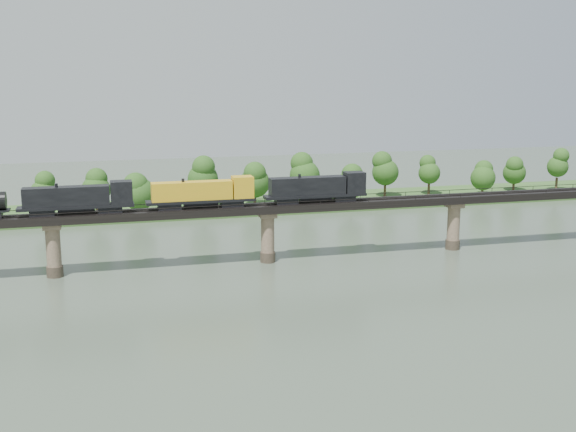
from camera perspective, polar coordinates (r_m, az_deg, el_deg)
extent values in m
plane|color=#384637|center=(114.63, 1.86, -7.47)|extent=(400.00, 400.00, 0.00)
cube|color=#2B4E1F|center=(194.77, -5.31, 0.74)|extent=(300.00, 24.00, 1.60)
cylinder|color=#473A2D|center=(138.89, -17.93, -4.18)|extent=(3.00, 3.00, 2.00)
cylinder|color=#8A715A|center=(137.78, -18.05, -2.37)|extent=(2.60, 2.60, 9.00)
cube|color=#8A715A|center=(136.90, -18.16, -0.75)|extent=(3.20, 3.20, 1.00)
cylinder|color=#473A2D|center=(142.09, -1.61, -3.25)|extent=(3.00, 3.00, 2.00)
cylinder|color=#8A715A|center=(141.00, -1.62, -1.48)|extent=(2.60, 2.60, 9.00)
cube|color=#8A715A|center=(140.14, -1.63, 0.11)|extent=(3.20, 3.20, 1.00)
cylinder|color=#473A2D|center=(155.84, 12.87, -2.20)|extent=(3.00, 3.00, 2.00)
cylinder|color=#8A715A|center=(154.85, 12.95, -0.58)|extent=(2.60, 2.60, 9.00)
cube|color=#8A715A|center=(154.07, 13.01, 0.87)|extent=(3.20, 3.20, 1.00)
cube|color=black|center=(139.90, -1.63, 0.61)|extent=(220.00, 5.00, 1.50)
cube|color=black|center=(139.02, -1.56, 0.89)|extent=(220.00, 0.12, 0.16)
cube|color=black|center=(140.46, -1.70, 1.00)|extent=(220.00, 0.12, 0.16)
cube|color=black|center=(137.33, -1.41, 1.02)|extent=(220.00, 0.10, 0.10)
cube|color=black|center=(141.93, -1.86, 1.37)|extent=(220.00, 0.10, 0.10)
cube|color=black|center=(137.39, -1.41, 0.88)|extent=(0.08, 0.08, 0.70)
cube|color=black|center=(141.99, -1.86, 1.23)|extent=(0.08, 0.08, 0.70)
cylinder|color=#382619|center=(183.71, -18.66, 0.32)|extent=(0.70, 0.70, 3.51)
sphere|color=#1C4313|center=(182.90, -18.75, 1.76)|extent=(6.31, 6.31, 6.31)
sphere|color=#1C4313|center=(182.45, -18.81, 2.66)|extent=(4.73, 4.73, 4.73)
cylinder|color=#382619|center=(185.74, -14.86, 0.64)|extent=(0.70, 0.70, 3.34)
sphere|color=#1C4313|center=(184.97, -14.93, 1.99)|extent=(7.18, 7.18, 7.18)
sphere|color=#1C4313|center=(184.54, -14.98, 2.85)|extent=(5.39, 5.39, 5.39)
cylinder|color=#382619|center=(183.37, -11.66, 0.57)|extent=(0.70, 0.70, 2.83)
sphere|color=#1C4313|center=(182.70, -11.71, 1.73)|extent=(8.26, 8.26, 8.26)
sphere|color=#1C4313|center=(182.32, -11.74, 2.45)|extent=(6.19, 6.19, 6.19)
cylinder|color=#382619|center=(191.26, -6.70, 1.36)|extent=(0.70, 0.70, 3.96)
sphere|color=#1C4313|center=(190.39, -6.74, 2.92)|extent=(8.07, 8.07, 8.07)
sphere|color=#1C4313|center=(189.92, -6.77, 3.91)|extent=(6.05, 6.05, 6.05)
cylinder|color=#382619|center=(192.17, -2.63, 1.37)|extent=(0.70, 0.70, 3.27)
sphere|color=#1C4313|center=(191.44, -2.64, 2.65)|extent=(8.03, 8.03, 8.03)
sphere|color=#1C4313|center=(191.03, -2.65, 3.46)|extent=(6.02, 6.02, 6.02)
cylinder|color=#382619|center=(196.62, 1.32, 1.71)|extent=(0.70, 0.70, 3.92)
sphere|color=#1C4313|center=(195.79, 1.33, 3.22)|extent=(8.29, 8.29, 8.29)
sphere|color=#1C4313|center=(195.33, 1.34, 4.16)|extent=(6.21, 6.21, 6.21)
cylinder|color=#382619|center=(193.52, 5.01, 1.37)|extent=(0.70, 0.70, 3.02)
sphere|color=#1C4313|center=(192.84, 5.03, 2.55)|extent=(7.74, 7.74, 7.74)
sphere|color=#1C4313|center=(192.46, 5.05, 3.29)|extent=(5.80, 5.80, 5.80)
cylinder|color=#382619|center=(206.14, 7.66, 2.05)|extent=(0.70, 0.70, 3.80)
sphere|color=#1C4313|center=(205.36, 7.70, 3.45)|extent=(7.47, 7.47, 7.47)
sphere|color=#1C4313|center=(204.94, 7.72, 4.32)|extent=(5.60, 5.60, 5.60)
cylinder|color=#382619|center=(211.93, 11.06, 2.15)|extent=(0.70, 0.70, 3.38)
sphere|color=#1C4313|center=(211.25, 11.11, 3.35)|extent=(6.23, 6.23, 6.23)
sphere|color=#1C4313|center=(210.87, 11.14, 4.11)|extent=(4.67, 4.67, 4.67)
cylinder|color=#382619|center=(213.30, 15.10, 1.94)|extent=(0.70, 0.70, 2.77)
sphere|color=#1C4313|center=(212.73, 15.15, 2.92)|extent=(7.04, 7.04, 7.04)
sphere|color=#1C4313|center=(212.41, 15.18, 3.53)|extent=(5.28, 5.28, 5.28)
cylinder|color=#382619|center=(224.46, 17.39, 2.30)|extent=(0.70, 0.70, 2.94)
sphere|color=#1C4313|center=(223.89, 17.45, 3.29)|extent=(6.73, 6.73, 6.73)
sphere|color=#1C4313|center=(223.57, 17.49, 3.91)|extent=(5.05, 5.05, 5.05)
cylinder|color=#382619|center=(228.23, 20.44, 2.37)|extent=(0.70, 0.70, 3.94)
sphere|color=#1C4313|center=(227.51, 20.53, 3.67)|extent=(6.17, 6.17, 6.17)
sphere|color=#1C4313|center=(227.12, 20.59, 4.49)|extent=(4.62, 4.62, 4.62)
cube|color=black|center=(143.93, 4.42, 1.44)|extent=(4.31, 2.58, 1.18)
cube|color=black|center=(140.53, -0.15, 1.23)|extent=(4.31, 2.58, 1.18)
cube|color=black|center=(141.99, 2.16, 1.64)|extent=(20.46, 3.23, 0.54)
cube|color=black|center=(141.19, 1.54, 2.40)|extent=(15.08, 2.91, 3.45)
cube|color=black|center=(144.14, 5.25, 2.68)|extent=(3.88, 3.23, 4.09)
cylinder|color=black|center=(142.09, 2.16, 1.40)|extent=(6.46, 1.51, 1.51)
cube|color=black|center=(138.24, -4.47, 1.02)|extent=(4.31, 2.58, 1.18)
cube|color=black|center=(136.67, -9.36, 0.77)|extent=(4.31, 2.58, 1.18)
cube|color=black|center=(137.19, -6.91, 1.20)|extent=(20.46, 3.23, 0.54)
cube|color=gold|center=(136.64, -7.60, 1.99)|extent=(15.08, 2.91, 3.45)
cube|color=gold|center=(138.11, -3.61, 2.31)|extent=(3.88, 3.23, 4.09)
cylinder|color=black|center=(137.30, -6.90, 0.96)|extent=(6.46, 1.51, 1.51)
cube|color=black|center=(136.12, -13.87, 0.54)|extent=(4.31, 2.58, 1.18)
cube|color=black|center=(136.50, -18.85, 0.28)|extent=(4.31, 2.58, 1.18)
cube|color=black|center=(136.04, -16.38, 0.72)|extent=(20.46, 3.23, 0.54)
cube|color=black|center=(135.75, -17.11, 1.51)|extent=(15.08, 2.91, 3.45)
cube|color=black|center=(135.62, -13.03, 1.86)|extent=(3.88, 3.23, 4.09)
cylinder|color=black|center=(136.15, -16.37, 0.48)|extent=(6.46, 1.51, 1.51)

